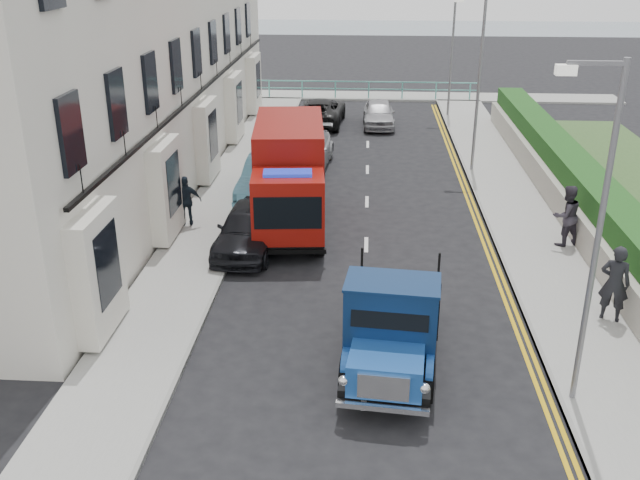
# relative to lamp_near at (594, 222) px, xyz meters

# --- Properties ---
(ground) EXTENTS (120.00, 120.00, 0.00)m
(ground) POSITION_rel_lamp_near_xyz_m (-4.18, 2.00, -4.00)
(ground) COLOR black
(ground) RESTS_ON ground
(pavement_west) EXTENTS (2.40, 38.00, 0.12)m
(pavement_west) POSITION_rel_lamp_near_xyz_m (-9.38, 11.00, -3.94)
(pavement_west) COLOR gray
(pavement_west) RESTS_ON ground
(pavement_east) EXTENTS (2.60, 38.00, 0.12)m
(pavement_east) POSITION_rel_lamp_near_xyz_m (1.12, 11.00, -3.94)
(pavement_east) COLOR gray
(pavement_east) RESTS_ON ground
(promenade) EXTENTS (30.00, 2.50, 0.12)m
(promenade) POSITION_rel_lamp_near_xyz_m (-4.18, 31.00, -3.94)
(promenade) COLOR gray
(promenade) RESTS_ON ground
(sea_plane) EXTENTS (120.00, 120.00, 0.00)m
(sea_plane) POSITION_rel_lamp_near_xyz_m (-4.18, 62.00, -4.00)
(sea_plane) COLOR slate
(sea_plane) RESTS_ON ground
(garden_east) EXTENTS (1.45, 28.00, 1.75)m
(garden_east) POSITION_rel_lamp_near_xyz_m (3.03, 11.00, -3.10)
(garden_east) COLOR #B2AD9E
(garden_east) RESTS_ON ground
(seafront_railing) EXTENTS (13.00, 0.08, 1.11)m
(seafront_railing) POSITION_rel_lamp_near_xyz_m (-4.18, 30.20, -3.42)
(seafront_railing) COLOR #59B2A5
(seafront_railing) RESTS_ON ground
(lamp_near) EXTENTS (1.23, 0.18, 7.00)m
(lamp_near) POSITION_rel_lamp_near_xyz_m (0.00, 0.00, 0.00)
(lamp_near) COLOR slate
(lamp_near) RESTS_ON ground
(lamp_mid) EXTENTS (1.23, 0.18, 7.00)m
(lamp_mid) POSITION_rel_lamp_near_xyz_m (0.00, 16.00, 0.00)
(lamp_mid) COLOR slate
(lamp_mid) RESTS_ON ground
(lamp_far) EXTENTS (1.23, 0.18, 7.00)m
(lamp_far) POSITION_rel_lamp_near_xyz_m (0.00, 26.00, 0.00)
(lamp_far) COLOR slate
(lamp_far) RESTS_ON ground
(bedford_lorry) EXTENTS (2.39, 5.06, 2.32)m
(bedford_lorry) POSITION_rel_lamp_near_xyz_m (-3.63, 0.76, -2.93)
(bedford_lorry) COLOR black
(bedford_lorry) RESTS_ON ground
(red_lorry) EXTENTS (2.74, 6.57, 3.35)m
(red_lorry) POSITION_rel_lamp_near_xyz_m (-6.75, 9.60, -2.21)
(red_lorry) COLOR black
(red_lorry) RESTS_ON ground
(parked_car_front) EXTENTS (1.98, 4.33, 1.44)m
(parked_car_front) POSITION_rel_lamp_near_xyz_m (-7.78, 7.41, -3.28)
(parked_car_front) COLOR black
(parked_car_front) RESTS_ON ground
(parked_car_mid) EXTENTS (2.05, 4.87, 1.56)m
(parked_car_mid) POSITION_rel_lamp_near_xyz_m (-7.78, 12.32, -3.22)
(parked_car_mid) COLOR teal
(parked_car_mid) RESTS_ON ground
(parked_car_rear) EXTENTS (2.37, 5.06, 1.43)m
(parked_car_rear) POSITION_rel_lamp_near_xyz_m (-6.78, 16.07, -3.28)
(parked_car_rear) COLOR #A4A5A9
(parked_car_rear) RESTS_ON ground
(seafront_car_left) EXTENTS (2.51, 4.96, 1.34)m
(seafront_car_left) POSITION_rel_lamp_near_xyz_m (-6.63, 23.91, -3.33)
(seafront_car_left) COLOR black
(seafront_car_left) RESTS_ON ground
(seafront_car_right) EXTENTS (1.66, 3.96, 1.34)m
(seafront_car_right) POSITION_rel_lamp_near_xyz_m (-3.65, 23.60, -3.33)
(seafront_car_right) COLOR #A6A5AA
(seafront_car_right) RESTS_ON ground
(pedestrian_east_near) EXTENTS (0.85, 0.71, 1.97)m
(pedestrian_east_near) POSITION_rel_lamp_near_xyz_m (1.89, 3.42, -2.89)
(pedestrian_east_near) COLOR black
(pedestrian_east_near) RESTS_ON pavement_east
(pedestrian_east_far) EXTENTS (1.14, 1.03, 1.91)m
(pedestrian_east_far) POSITION_rel_lamp_near_xyz_m (1.90, 8.16, -2.92)
(pedestrian_east_far) COLOR #322D37
(pedestrian_east_far) RESTS_ON pavement_east
(pedestrian_west_near) EXTENTS (1.05, 0.62, 1.67)m
(pedestrian_west_near) POSITION_rel_lamp_near_xyz_m (-10.10, 9.03, -3.04)
(pedestrian_west_near) COLOR black
(pedestrian_west_near) RESTS_ON pavement_west
(pedestrian_west_far) EXTENTS (1.04, 0.92, 1.79)m
(pedestrian_west_far) POSITION_rel_lamp_near_xyz_m (-8.58, 18.45, -2.98)
(pedestrian_west_far) COLOR #362E27
(pedestrian_west_far) RESTS_ON pavement_west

